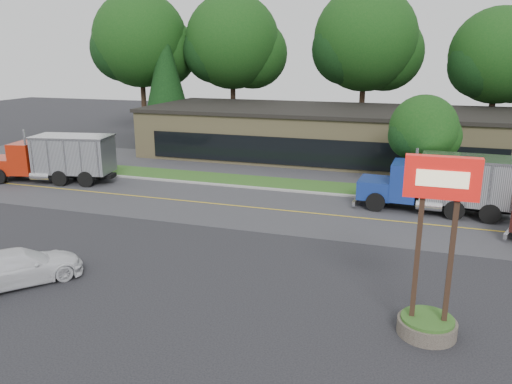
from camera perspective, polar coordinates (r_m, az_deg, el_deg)
ground at (r=22.37m, az=-9.35°, el=-8.14°), size 140.00×140.00×0.00m
road at (r=30.11m, az=-1.52°, el=-1.68°), size 60.00×8.00×0.02m
center_line at (r=30.11m, az=-1.52°, el=-1.68°), size 60.00×0.12×0.01m
curb at (r=33.94m, az=0.86°, el=0.31°), size 60.00×0.30×0.12m
grass_verge at (r=35.61m, az=1.72°, el=1.03°), size 60.00×3.40×0.03m
far_parking at (r=40.30m, az=3.74°, el=2.71°), size 60.00×7.00×0.02m
strip_mall at (r=45.28m, az=8.17°, el=6.58°), size 32.00×12.00×4.00m
bilo_sign at (r=17.05m, az=19.45°, el=-9.19°), size 2.20×1.90×5.95m
tree_far_a at (r=58.27m, az=-12.86°, el=16.13°), size 10.89×10.25×15.54m
tree_far_b at (r=55.76m, az=-2.50°, el=16.30°), size 10.65×10.03×15.20m
tree_far_c at (r=52.52m, az=12.56°, el=16.14°), size 10.77×10.14×15.37m
tree_far_d at (r=51.60m, az=26.04°, el=13.36°), size 9.16×8.62×13.06m
evergreen_left at (r=54.57m, az=-10.26°, el=12.96°), size 5.37×5.37×12.21m
tree_verge at (r=33.48m, az=18.68°, el=6.50°), size 4.55×4.28×6.48m
dump_truck_red at (r=38.27m, az=-21.77°, el=3.72°), size 9.39×4.16×3.36m
dump_truck_blue at (r=30.46m, az=20.74°, el=1.02°), size 8.75×3.08×3.36m
rally_car at (r=22.21m, az=-25.47°, el=-7.73°), size 4.55×4.99×1.40m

